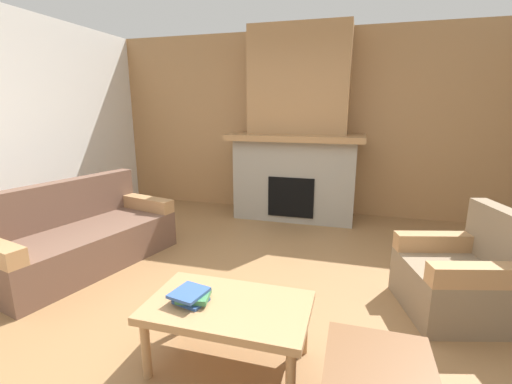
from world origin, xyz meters
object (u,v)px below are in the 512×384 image
at_px(fireplace, 297,138).
at_px(armchair, 463,278).
at_px(couch, 80,238).
at_px(coffee_table, 228,311).

xyz_separation_m(fireplace, armchair, (1.71, -2.19, -0.87)).
xyz_separation_m(couch, coffee_table, (1.99, -0.97, 0.09)).
relative_size(fireplace, coffee_table, 2.70).
bearing_deg(couch, fireplace, 50.95).
bearing_deg(couch, coffee_table, -25.95).
height_order(couch, armchair, same).
height_order(armchair, coffee_table, armchair).
distance_m(couch, armchair, 3.56).
bearing_deg(fireplace, couch, -129.05).
xyz_separation_m(armchair, coffee_table, (-1.57, -1.06, 0.08)).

